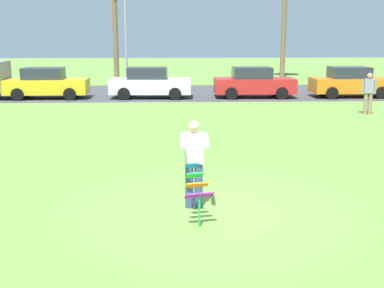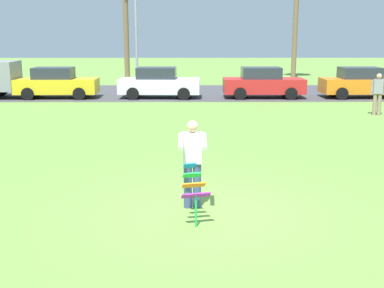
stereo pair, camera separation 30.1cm
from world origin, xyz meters
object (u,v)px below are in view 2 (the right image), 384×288
Objects in this scene: streetlight_pole at (136,23)px; person_walker_near at (378,93)px; parked_car_white at (159,83)px; parked_car_red at (263,83)px; person_kite_flyer at (192,161)px; kite_held at (194,186)px; parked_car_orange at (361,83)px; parked_car_yellow at (56,83)px.

person_walker_near is (11.19, -12.66, -3.06)m from streetlight_pole.
parked_car_white is 1.01× the size of parked_car_red.
person_kite_flyer is at bearing -124.98° from person_walker_near.
kite_held is 0.25× the size of parked_car_white.
parked_car_orange is (9.03, 16.75, -0.18)m from person_kite_flyer.
person_kite_flyer is at bearing -67.36° from parked_car_yellow.
parked_car_orange is at bearing -0.01° from parked_car_white.
streetlight_pole reaches higher than parked_car_orange.
kite_held is at bearing -117.15° from parked_car_orange.
parked_car_white reaches higher than kite_held.
streetlight_pole reaches higher than person_kite_flyer.
person_walker_near is at bearing 56.97° from kite_held.
parked_car_yellow is 0.99× the size of parked_car_white.
parked_car_red and parked_car_orange have the same top height.
person_kite_flyer is 17.19m from parked_car_red.
person_kite_flyer is 0.25× the size of streetlight_pole.
parked_car_orange is at bearing 77.37° from person_walker_near.
streetlight_pole is at bearing 98.00° from kite_held.
parked_car_yellow is at bearing 111.74° from kite_held.
kite_held is at bearing -102.31° from parked_car_red.
kite_held is at bearing -68.26° from parked_car_yellow.
parked_car_yellow and parked_car_white have the same top height.
parked_car_red is at bearing 77.69° from kite_held.
streetlight_pole is at bearing 136.19° from parked_car_red.
parked_car_white is at bearing 179.99° from parked_car_orange.
parked_car_yellow is at bearing 112.64° from person_kite_flyer.
parked_car_orange is at bearing 61.68° from person_kite_flyer.
streetlight_pole is 4.05× the size of person_walker_near.
parked_car_white is 7.91m from streetlight_pole.
parked_car_red is (10.84, 0.00, 0.00)m from parked_car_yellow.
person_kite_flyer is at bearing 91.27° from kite_held.
person_kite_flyer is 0.86m from kite_held.
parked_car_yellow is 1.00× the size of parked_car_orange.
parked_car_red is 10.60m from streetlight_pole.
person_kite_flyer is at bearing -81.77° from streetlight_pole.
parked_car_orange is 0.60× the size of streetlight_pole.
streetlight_pole reaches higher than parked_car_yellow.
parked_car_yellow reaches higher than kite_held.
parked_car_yellow is 10.84m from parked_car_red.
person_walker_near reaches higher than parked_car_yellow.
streetlight_pole is (-1.82, 6.99, 3.22)m from parked_car_white.
parked_car_yellow is 16.02m from parked_car_orange.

